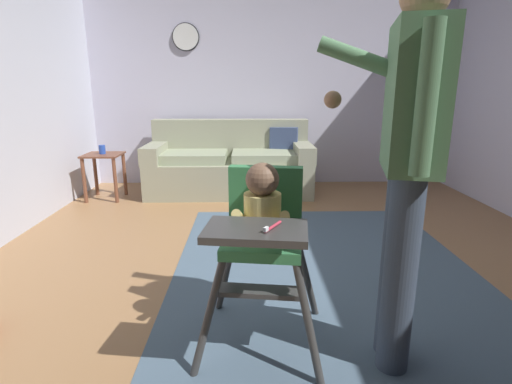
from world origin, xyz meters
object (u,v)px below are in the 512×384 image
(adult_standing, at_px, (407,160))
(side_table, at_px, (104,166))
(wall_clock, at_px, (186,37))
(high_chair, at_px, (263,224))
(sippy_cup, at_px, (102,149))
(couch, at_px, (231,165))

(adult_standing, distance_m, side_table, 3.70)
(adult_standing, height_order, side_table, adult_standing)
(wall_clock, bearing_deg, adult_standing, -68.66)
(high_chair, bearing_deg, sippy_cup, -140.41)
(sippy_cup, bearing_deg, side_table, -0.00)
(wall_clock, bearing_deg, couch, -41.03)
(adult_standing, height_order, wall_clock, wall_clock)
(couch, relative_size, adult_standing, 1.17)
(adult_standing, bearing_deg, wall_clock, -54.92)
(wall_clock, bearing_deg, sippy_cup, -138.66)
(high_chair, bearing_deg, side_table, -140.45)
(high_chair, height_order, side_table, high_chair)
(sippy_cup, relative_size, wall_clock, 0.30)
(high_chair, relative_size, wall_clock, 2.75)
(adult_standing, height_order, sippy_cup, adult_standing)
(sippy_cup, bearing_deg, wall_clock, 41.34)
(sippy_cup, height_order, wall_clock, wall_clock)
(high_chair, height_order, wall_clock, wall_clock)
(high_chair, distance_m, adult_standing, 0.69)
(high_chair, relative_size, sippy_cup, 9.21)
(high_chair, xyz_separation_m, adult_standing, (0.59, -0.14, 0.32))
(adult_standing, xyz_separation_m, sippy_cup, (-2.29, 2.85, -0.38))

